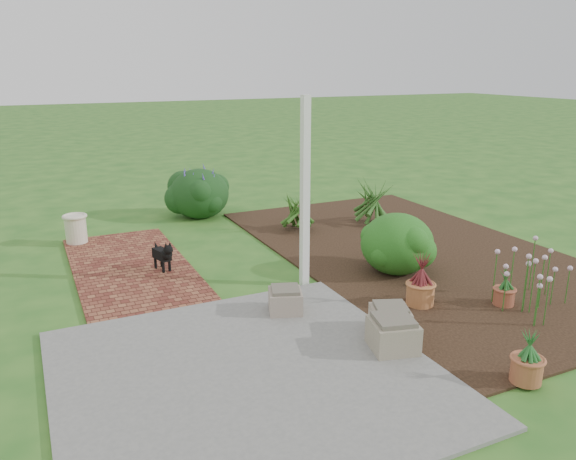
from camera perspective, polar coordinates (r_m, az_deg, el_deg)
name	(u,v)px	position (r m, az deg, el deg)	size (l,w,h in m)	color
ground	(287,291)	(7.41, -0.07, -6.18)	(80.00, 80.00, 0.00)	#245C1D
concrete_patio	(247,375)	(5.53, -4.18, -14.45)	(3.50, 3.50, 0.04)	slate
brick_path	(131,267)	(8.52, -15.66, -3.61)	(1.60, 3.50, 0.04)	#5B251C
garden_bed	(417,252)	(9.07, 12.99, -2.22)	(4.00, 7.00, 0.03)	black
veranda_post	(305,194)	(7.25, 1.73, 3.66)	(0.10, 0.10, 2.50)	white
stone_trough_near	(390,320)	(6.30, 10.33, -9.01)	(0.40, 0.40, 0.27)	gray
stone_trough_mid	(393,335)	(5.95, 10.61, -10.46)	(0.45, 0.45, 0.30)	#747157
stone_trough_far	(285,301)	(6.68, -0.27, -7.24)	(0.38, 0.38, 0.26)	gray
black_dog	(163,254)	(8.12, -12.57, -2.39)	(0.23, 0.47, 0.41)	black
cream_ceramic_urn	(76,229)	(9.82, -20.74, 0.09)	(0.34, 0.34, 0.45)	beige
evergreen_shrub	(397,242)	(8.01, 11.03, -1.22)	(1.02, 1.02, 0.87)	#1C4210
agapanthus_clump_back	(373,198)	(10.40, 8.65, 3.24)	(1.06, 1.06, 0.96)	#124212
agapanthus_clump_front	(297,208)	(9.91, 0.96, 2.20)	(0.86, 0.86, 0.77)	#0B370D
pink_flower_patch	(541,279)	(7.36, 24.30, -4.58)	(1.14, 1.14, 0.73)	#113D0F
terracotta_pot_bronze	(420,294)	(7.08, 13.28, -6.33)	(0.34, 0.34, 0.27)	#A96739
terracotta_pot_small_left	(504,296)	(7.39, 21.09, -6.31)	(0.25, 0.25, 0.21)	#984B33
terracotta_pot_small_right	(527,370)	(5.77, 23.08, -12.93)	(0.29, 0.29, 0.24)	#9C5435
purple_flowering_bush	(199,192)	(10.98, -9.00, 3.79)	(1.14, 1.14, 0.97)	black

